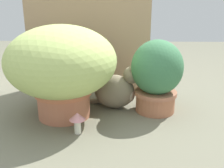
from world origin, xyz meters
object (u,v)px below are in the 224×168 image
object	(u,v)px
cat	(117,90)
mushroom_ornament_pink	(78,119)
leafy_planter	(157,75)
grass_planter	(62,65)

from	to	relation	value
cat	mushroom_ornament_pink	distance (m)	0.41
leafy_planter	mushroom_ornament_pink	world-z (taller)	leafy_planter
leafy_planter	cat	bearing A→B (deg)	169.48
grass_planter	cat	world-z (taller)	grass_planter
grass_planter	mushroom_ornament_pink	world-z (taller)	grass_planter
grass_planter	cat	bearing A→B (deg)	22.95
cat	mushroom_ornament_pink	size ratio (longest dim) A/B	3.25
leafy_planter	grass_planter	bearing A→B (deg)	-170.88
grass_planter	cat	distance (m)	0.39
leafy_planter	cat	world-z (taller)	leafy_planter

